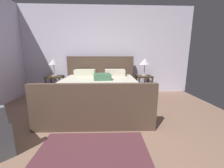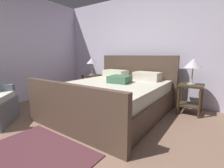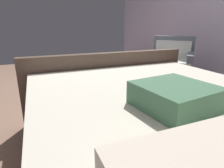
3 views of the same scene
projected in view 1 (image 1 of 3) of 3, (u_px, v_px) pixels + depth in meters
wall_back at (107, 51)px, 4.40m from camera, size 5.26×0.12×2.64m
bed at (99, 92)px, 3.31m from camera, size 2.03×2.32×1.16m
nightstand_right at (144, 82)px, 4.16m from camera, size 0.44×0.44×0.60m
table_lamp_right at (145, 62)px, 4.04m from camera, size 0.34×0.34×0.51m
nightstand_left at (55, 83)px, 4.09m from camera, size 0.44×0.44×0.60m
table_lamp_left at (53, 62)px, 3.97m from camera, size 0.29×0.29×0.49m
area_rug at (91, 161)px, 1.59m from camera, size 1.43×1.20×0.01m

